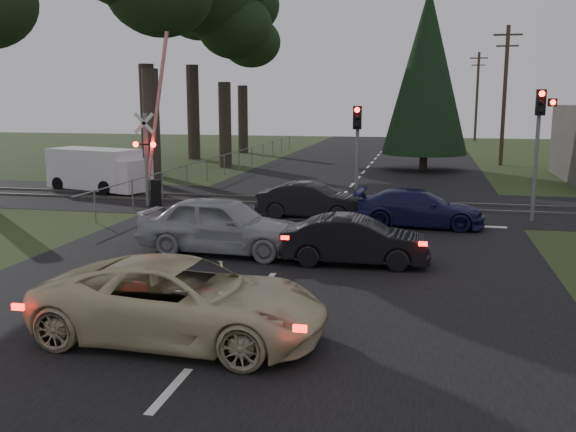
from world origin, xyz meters
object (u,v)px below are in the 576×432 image
(dark_hatchback, at_px, (355,241))
(white_van, at_px, (100,170))
(silver_car, at_px, (222,225))
(cream_coupe, at_px, (181,301))
(utility_pole_mid, at_px, (505,93))
(blue_sedan, at_px, (419,208))
(traffic_signal_right, at_px, (540,129))
(traffic_signal_center, at_px, (357,139))
(crossing_signal, at_px, (151,156))
(utility_pole_far, at_px, (477,95))
(dark_car_far, at_px, (312,201))

(dark_hatchback, relative_size, white_van, 0.72)
(silver_car, bearing_deg, cream_coupe, -164.60)
(utility_pole_mid, xyz_separation_m, blue_sedan, (-4.99, -22.21, -4.08))
(traffic_signal_right, bearing_deg, traffic_signal_center, 169.59)
(crossing_signal, xyz_separation_m, silver_car, (5.31, -7.15, -1.24))
(traffic_signal_center, relative_size, white_van, 0.75)
(dark_hatchback, relative_size, silver_car, 0.82)
(crossing_signal, distance_m, blue_sedan, 11.05)
(traffic_signal_right, xyz_separation_m, utility_pole_far, (0.95, 45.53, 1.41))
(crossing_signal, distance_m, traffic_signal_center, 8.36)
(traffic_signal_center, height_order, dark_hatchback, traffic_signal_center)
(crossing_signal, distance_m, white_van, 5.68)
(white_van, bearing_deg, silver_car, -32.39)
(traffic_signal_right, xyz_separation_m, dark_hatchback, (-5.63, -7.31, -2.67))
(utility_pole_mid, bearing_deg, cream_coupe, -105.00)
(crossing_signal, height_order, utility_pole_far, utility_pole_far)
(silver_car, bearing_deg, utility_pole_mid, -17.22)
(traffic_signal_right, distance_m, utility_pole_mid, 20.60)
(utility_pole_far, height_order, cream_coupe, utility_pole_far)
(utility_pole_mid, relative_size, blue_sedan, 2.03)
(utility_pole_mid, xyz_separation_m, dark_hatchback, (-6.58, -27.83, -4.08))
(blue_sedan, bearing_deg, silver_car, 134.60)
(traffic_signal_right, height_order, traffic_signal_center, traffic_signal_right)
(crossing_signal, height_order, utility_pole_mid, utility_pole_mid)
(white_van, bearing_deg, cream_coupe, -41.85)
(traffic_signal_right, distance_m, traffic_signal_center, 6.68)
(dark_hatchback, bearing_deg, utility_pole_mid, -15.68)
(traffic_signal_right, bearing_deg, utility_pole_mid, 87.34)
(silver_car, bearing_deg, traffic_signal_right, -50.59)
(utility_pole_mid, bearing_deg, blue_sedan, -102.67)
(crossing_signal, distance_m, utility_pole_far, 47.96)
(crossing_signal, relative_size, utility_pole_mid, 0.77)
(blue_sedan, height_order, white_van, white_van)
(traffic_signal_center, xyz_separation_m, utility_pole_mid, (7.50, 19.32, 1.92))
(blue_sedan, bearing_deg, dark_car_far, 80.70)
(dark_car_far, bearing_deg, crossing_signal, 82.91)
(silver_car, distance_m, white_van, 14.40)
(dark_car_far, bearing_deg, silver_car, 168.54)
(traffic_signal_right, relative_size, cream_coupe, 0.87)
(traffic_signal_center, bearing_deg, silver_car, -110.24)
(silver_car, height_order, dark_car_far, silver_car)
(traffic_signal_right, height_order, white_van, traffic_signal_right)
(cream_coupe, distance_m, blue_sedan, 12.45)
(crossing_signal, distance_m, cream_coupe, 15.34)
(traffic_signal_center, xyz_separation_m, white_van, (-12.54, 2.71, -1.79))
(crossing_signal, bearing_deg, dark_car_far, -10.39)
(traffic_signal_center, height_order, utility_pole_mid, utility_pole_mid)
(dark_hatchback, height_order, white_van, white_van)
(cream_coupe, bearing_deg, traffic_signal_right, -28.99)
(traffic_signal_right, xyz_separation_m, silver_car, (-9.51, -6.83, -2.49))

